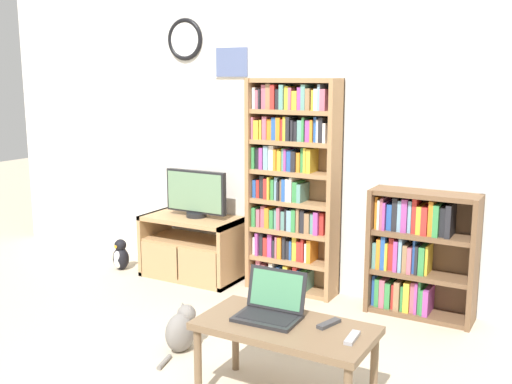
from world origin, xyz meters
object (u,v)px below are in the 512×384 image
at_px(coffee_table, 285,334).
at_px(tv_stand, 192,247).
at_px(television, 196,194).
at_px(bookshelf_short, 415,253).
at_px(laptop, 271,306).
at_px(penguin_figurine, 120,256).
at_px(bookshelf_tall, 291,186).
at_px(remote_near_laptop, 352,338).
at_px(remote_far_from_laptop, 329,324).
at_px(cat, 182,330).

bearing_deg(coffee_table, tv_stand, 138.47).
xyz_separation_m(television, bookshelf_short, (1.93, 0.10, -0.28)).
bearing_deg(television, laptop, -43.74).
bearing_deg(tv_stand, television, 41.85).
distance_m(tv_stand, penguin_figurine, 0.74).
relative_size(coffee_table, penguin_figurine, 3.30).
height_order(television, bookshelf_tall, bookshelf_tall).
bearing_deg(bookshelf_tall, tv_stand, -170.70).
relative_size(remote_near_laptop, remote_far_from_laptop, 0.98).
height_order(remote_near_laptop, remote_far_from_laptop, same).
bearing_deg(cat, television, 129.19).
height_order(coffee_table, laptop, laptop).
xyz_separation_m(tv_stand, cat, (0.80, -1.24, -0.14)).
height_order(bookshelf_tall, laptop, bookshelf_tall).
distance_m(bookshelf_short, penguin_figurine, 2.71).
height_order(bookshelf_short, laptop, bookshelf_short).
xyz_separation_m(cat, penguin_figurine, (-1.51, 1.09, -0.01)).
xyz_separation_m(tv_stand, laptop, (1.57, -1.44, 0.24)).
distance_m(laptop, cat, 0.88).
bearing_deg(bookshelf_tall, television, -172.35).
height_order(television, coffee_table, television).
distance_m(bookshelf_tall, remote_far_from_laptop, 1.88).
bearing_deg(bookshelf_tall, remote_far_from_laptop, -57.22).
relative_size(tv_stand, cat, 2.16).
bearing_deg(remote_near_laptop, laptop, 169.29).
height_order(cat, penguin_figurine, cat).
bearing_deg(coffee_table, bookshelf_short, 80.39).
xyz_separation_m(laptop, remote_far_from_laptop, (0.33, 0.05, -0.05)).
bearing_deg(tv_stand, bookshelf_tall, 9.30).
height_order(tv_stand, bookshelf_tall, bookshelf_tall).
distance_m(tv_stand, remote_near_laptop, 2.56).
xyz_separation_m(television, remote_near_laptop, (2.03, -1.53, -0.29)).
height_order(television, remote_near_laptop, television).
bearing_deg(penguin_figurine, bookshelf_tall, 10.57).
distance_m(remote_near_laptop, remote_far_from_laptop, 0.20).
bearing_deg(remote_far_from_laptop, tv_stand, 160.16).
distance_m(remote_far_from_laptop, cat, 1.15).
xyz_separation_m(bookshelf_tall, bookshelf_short, (1.06, -0.01, -0.41)).
height_order(laptop, penguin_figurine, laptop).
bearing_deg(coffee_table, television, 137.28).
bearing_deg(cat, bookshelf_tall, 93.89).
relative_size(coffee_table, cat, 2.35).
bearing_deg(coffee_table, laptop, 154.02).
xyz_separation_m(coffee_table, cat, (-0.88, 0.25, -0.26)).
relative_size(television, coffee_table, 0.62).
height_order(television, penguin_figurine, television).
xyz_separation_m(remote_far_from_laptop, cat, (-1.09, 0.14, -0.33)).
bearing_deg(cat, remote_far_from_laptop, 0.76).
bearing_deg(laptop, television, 133.81).
bearing_deg(bookshelf_tall, bookshelf_short, -0.77).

